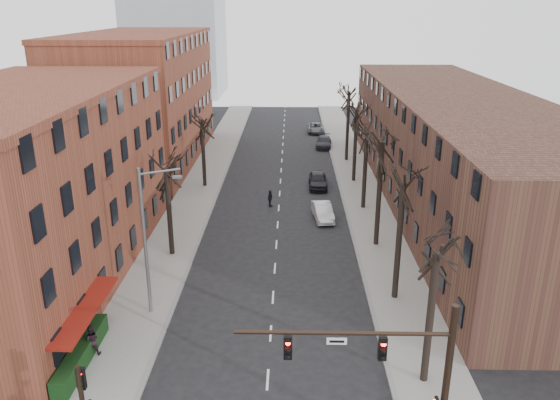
{
  "coord_description": "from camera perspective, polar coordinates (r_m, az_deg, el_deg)",
  "views": [
    {
      "loc": [
        1.06,
        -18.18,
        17.32
      ],
      "look_at": [
        0.3,
        18.99,
        4.0
      ],
      "focal_mm": 35.0,
      "sensor_mm": 36.0,
      "label": 1
    }
  ],
  "objects": [
    {
      "name": "awning_left",
      "position": [
        31.52,
        -19.08,
        -14.85
      ],
      "size": [
        1.2,
        7.0,
        0.15
      ],
      "primitive_type": "cube",
      "color": "maroon",
      "rests_on": "ground"
    },
    {
      "name": "building_left_near",
      "position": [
        38.98,
        -24.85,
        0.95
      ],
      "size": [
        12.0,
        26.0,
        12.0
      ],
      "primitive_type": "cube",
      "color": "brown",
      "rests_on": "ground"
    },
    {
      "name": "tree_right_b",
      "position": [
        35.4,
        11.85,
        -10.04
      ],
      "size": [
        5.2,
        5.2,
        10.8
      ],
      "primitive_type": null,
      "color": "black",
      "rests_on": "ground"
    },
    {
      "name": "parked_car_mid",
      "position": [
        70.84,
        4.6,
        6.06
      ],
      "size": [
        2.3,
        4.83,
        1.36
      ],
      "primitive_type": "imported",
      "rotation": [
        0.0,
        0.0,
        -0.09
      ],
      "color": "#22222A",
      "rests_on": "ground"
    },
    {
      "name": "building_left_far",
      "position": [
        65.29,
        -14.21,
        10.03
      ],
      "size": [
        12.0,
        28.0,
        14.0
      ],
      "primitive_type": "cube",
      "color": "brown",
      "rests_on": "ground"
    },
    {
      "name": "tree_right_f",
      "position": [
        64.87,
        6.93,
        4.08
      ],
      "size": [
        5.2,
        5.2,
        11.6
      ],
      "primitive_type": null,
      "color": "black",
      "rests_on": "ground"
    },
    {
      "name": "tree_left_a",
      "position": [
        41.03,
        -11.18,
        -5.66
      ],
      "size": [
        5.2,
        5.2,
        9.5
      ],
      "primitive_type": null,
      "color": "black",
      "rests_on": "ground"
    },
    {
      "name": "tree_right_c",
      "position": [
        42.43,
        9.97,
        -4.7
      ],
      "size": [
        5.2,
        5.2,
        11.6
      ],
      "primitive_type": null,
      "color": "black",
      "rests_on": "ground"
    },
    {
      "name": "tree_right_e",
      "position": [
        57.25,
        7.68,
        1.92
      ],
      "size": [
        5.2,
        5.2,
        10.8
      ],
      "primitive_type": null,
      "color": "black",
      "rests_on": "ground"
    },
    {
      "name": "parked_car_near",
      "position": [
        54.88,
        3.98,
        2.11
      ],
      "size": [
        1.82,
        4.5,
        1.53
      ],
      "primitive_type": "imported",
      "rotation": [
        0.0,
        0.0,
        -0.0
      ],
      "color": "black",
      "rests_on": "ground"
    },
    {
      "name": "sidewalk_left",
      "position": [
        56.63,
        -8.1,
        1.78
      ],
      "size": [
        4.0,
        90.0,
        0.15
      ],
      "primitive_type": "cube",
      "color": "gray",
      "rests_on": "ground"
    },
    {
      "name": "pedestrian_crossing",
      "position": [
        49.43,
        -1.04,
        0.17
      ],
      "size": [
        0.68,
        1.0,
        1.57
      ],
      "primitive_type": "imported",
      "rotation": [
        0.0,
        0.0,
        1.21
      ],
      "color": "black",
      "rests_on": "ground"
    },
    {
      "name": "silver_sedan",
      "position": [
        46.72,
        4.49,
        -1.21
      ],
      "size": [
        1.91,
        4.28,
        1.36
      ],
      "primitive_type": "imported",
      "rotation": [
        0.0,
        0.0,
        0.12
      ],
      "color": "silver",
      "rests_on": "ground"
    },
    {
      "name": "sidewalk_right",
      "position": [
        56.33,
        8.19,
        1.68
      ],
      "size": [
        4.0,
        90.0,
        0.15
      ],
      "primitive_type": "cube",
      "color": "gray",
      "rests_on": "ground"
    },
    {
      "name": "tree_left_b",
      "position": [
        55.65,
        -7.84,
        1.39
      ],
      "size": [
        5.2,
        5.2,
        9.5
      ],
      "primitive_type": null,
      "color": "black",
      "rests_on": "ground"
    },
    {
      "name": "tree_right_a",
      "position": [
        28.89,
        14.74,
        -17.88
      ],
      "size": [
        5.2,
        5.2,
        10.0
      ],
      "primitive_type": null,
      "color": "black",
      "rests_on": "ground"
    },
    {
      "name": "pedestrian_b",
      "position": [
        30.65,
        -19.1,
        -13.67
      ],
      "size": [
        0.98,
        0.85,
        1.72
      ],
      "primitive_type": "imported",
      "rotation": [
        0.0,
        0.0,
        3.41
      ],
      "color": "black",
      "rests_on": "sidewalk_left"
    },
    {
      "name": "hedge",
      "position": [
        30.44,
        -20.04,
        -14.86
      ],
      "size": [
        0.8,
        6.0,
        1.0
      ],
      "primitive_type": "cube",
      "color": "black",
      "rests_on": "sidewalk_left"
    },
    {
      "name": "building_right",
      "position": [
        51.92,
        17.93,
        5.02
      ],
      "size": [
        12.0,
        50.0,
        10.0
      ],
      "primitive_type": "cube",
      "color": "#503325",
      "rests_on": "ground"
    },
    {
      "name": "streetlight",
      "position": [
        31.79,
        -13.69,
        -3.66
      ],
      "size": [
        2.45,
        0.22,
        9.03
      ],
      "color": "slate",
      "rests_on": "ground"
    },
    {
      "name": "parked_car_far",
      "position": [
        79.22,
        3.74,
        7.53
      ],
      "size": [
        2.25,
        4.77,
        1.32
      ],
      "primitive_type": "imported",
      "rotation": [
        0.0,
        0.0,
        -0.01
      ],
      "color": "#525559",
      "rests_on": "ground"
    },
    {
      "name": "signal_mast_arm",
      "position": [
        21.94,
        13.07,
        -16.96
      ],
      "size": [
        8.14,
        0.3,
        7.2
      ],
      "color": "black",
      "rests_on": "ground"
    },
    {
      "name": "tree_right_d",
      "position": [
        49.75,
        8.65,
        -0.9
      ],
      "size": [
        5.2,
        5.2,
        10.0
      ],
      "primitive_type": null,
      "color": "black",
      "rests_on": "ground"
    }
  ]
}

